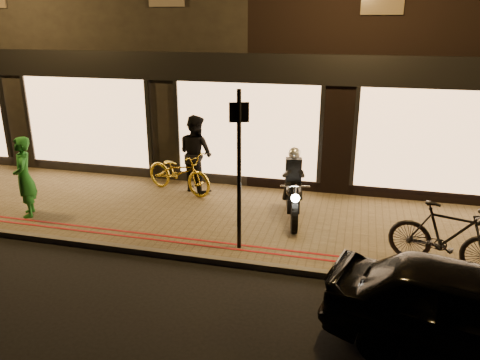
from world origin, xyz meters
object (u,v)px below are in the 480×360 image
at_px(motorcycle, 293,192).
at_px(sign_post, 239,163).
at_px(person_green, 24,177).
at_px(bicycle_gold, 179,172).
at_px(parked_car, 473,315).

relative_size(motorcycle, sign_post, 0.64).
relative_size(motorcycle, person_green, 1.08).
bearing_deg(person_green, sign_post, 51.78).
distance_m(motorcycle, bicycle_gold, 3.17).
xyz_separation_m(motorcycle, bicycle_gold, (-3.02, 0.99, -0.09)).
bearing_deg(motorcycle, parked_car, -63.14).
bearing_deg(sign_post, person_green, 175.80).
relative_size(bicycle_gold, person_green, 1.12).
relative_size(sign_post, person_green, 1.69).
bearing_deg(sign_post, bicycle_gold, 130.76).
bearing_deg(parked_car, motorcycle, 51.88).
distance_m(bicycle_gold, person_green, 3.51).
xyz_separation_m(bicycle_gold, parked_car, (5.89, -4.67, 0.01)).
xyz_separation_m(motorcycle, person_green, (-5.71, -1.25, 0.27)).
bearing_deg(motorcycle, sign_post, -127.00).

